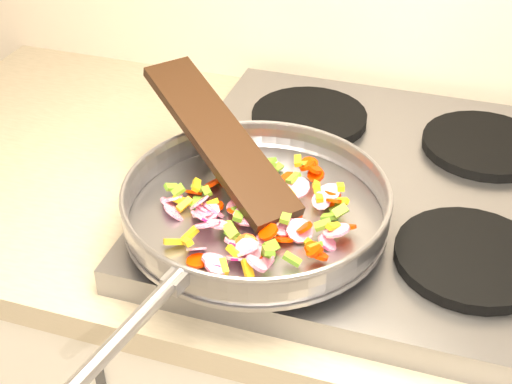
% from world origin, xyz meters
% --- Properties ---
extents(cooktop, '(0.60, 0.60, 0.04)m').
position_xyz_m(cooktop, '(-0.70, 1.67, 0.92)').
color(cooktop, '#939399').
rests_on(cooktop, counter_top).
extents(grate_fl, '(0.19, 0.19, 0.02)m').
position_xyz_m(grate_fl, '(-0.84, 1.52, 0.95)').
color(grate_fl, black).
rests_on(grate_fl, cooktop).
extents(grate_fr, '(0.19, 0.19, 0.02)m').
position_xyz_m(grate_fr, '(-0.56, 1.52, 0.95)').
color(grate_fr, black).
rests_on(grate_fr, cooktop).
extents(grate_bl, '(0.19, 0.19, 0.02)m').
position_xyz_m(grate_bl, '(-0.84, 1.81, 0.95)').
color(grate_bl, black).
rests_on(grate_bl, cooktop).
extents(grate_br, '(0.19, 0.19, 0.02)m').
position_xyz_m(grate_br, '(-0.56, 1.81, 0.95)').
color(grate_br, black).
rests_on(grate_br, cooktop).
extents(saute_pan, '(0.38, 0.55, 0.05)m').
position_xyz_m(saute_pan, '(-0.84, 1.51, 0.98)').
color(saute_pan, '#9E9EA5').
rests_on(saute_pan, grate_fl).
extents(vegetable_heap, '(0.27, 0.26, 0.05)m').
position_xyz_m(vegetable_heap, '(-0.83, 1.50, 0.97)').
color(vegetable_heap, '#F62D00').
rests_on(vegetable_heap, saute_pan).
extents(wooden_spatula, '(0.29, 0.25, 0.10)m').
position_xyz_m(wooden_spatula, '(-0.91, 1.58, 1.02)').
color(wooden_spatula, black).
rests_on(wooden_spatula, saute_pan).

